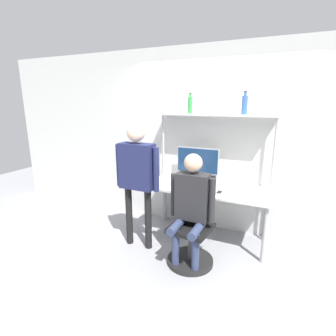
{
  "coord_description": "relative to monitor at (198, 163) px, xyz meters",
  "views": [
    {
      "loc": [
        0.93,
        -2.99,
        1.93
      ],
      "look_at": [
        -0.39,
        -0.11,
        1.11
      ],
      "focal_mm": 28.0,
      "sensor_mm": 36.0,
      "label": 1
    }
  ],
  "objects": [
    {
      "name": "wall_back",
      "position": [
        0.23,
        0.18,
        0.3
      ],
      "size": [
        8.0,
        0.06,
        2.7
      ],
      "color": "silver",
      "rests_on": "ground_plane"
    },
    {
      "name": "person_standing",
      "position": [
        -0.54,
        -0.81,
        0.02
      ],
      "size": [
        0.62,
        0.22,
        1.66
      ],
      "color": "black",
      "rests_on": "ground_plane"
    },
    {
      "name": "cell_phone",
      "position": [
        0.43,
        -0.37,
        -0.28
      ],
      "size": [
        0.07,
        0.15,
        0.01
      ],
      "color": "silver",
      "rests_on": "desk"
    },
    {
      "name": "shelf_unit",
      "position": [
        0.23,
        0.01,
        0.44
      ],
      "size": [
        1.64,
        0.26,
        1.75
      ],
      "color": "silver",
      "rests_on": "ground_plane"
    },
    {
      "name": "office_chair",
      "position": [
        0.24,
        -0.87,
        -0.76
      ],
      "size": [
        0.56,
        0.56,
        0.94
      ],
      "color": "black",
      "rests_on": "ground_plane"
    },
    {
      "name": "desk",
      "position": [
        0.23,
        -0.22,
        -0.36
      ],
      "size": [
        1.72,
        0.73,
        0.76
      ],
      "color": "silver",
      "rests_on": "ground_plane"
    },
    {
      "name": "person_seated",
      "position": [
        0.23,
        -0.92,
        -0.24
      ],
      "size": [
        0.54,
        0.46,
        1.36
      ],
      "color": "#2D3856",
      "rests_on": "ground_plane"
    },
    {
      "name": "bottle_green",
      "position": [
        -0.14,
        0.01,
        0.83
      ],
      "size": [
        0.07,
        0.07,
        0.28
      ],
      "color": "#2D8C3F",
      "rests_on": "shelf_unit"
    },
    {
      "name": "ground_plane",
      "position": [
        0.23,
        -0.6,
        -1.05
      ],
      "size": [
        12.0,
        12.0,
        0.0
      ],
      "primitive_type": "plane",
      "color": "gray"
    },
    {
      "name": "laptop",
      "position": [
        0.2,
        -0.35,
        -0.23
      ],
      "size": [
        0.32,
        0.21,
        0.2
      ],
      "color": "#333338",
      "rests_on": "desk"
    },
    {
      "name": "bottle_blue",
      "position": [
        0.61,
        0.01,
        0.83
      ],
      "size": [
        0.07,
        0.07,
        0.3
      ],
      "color": "#335999",
      "rests_on": "shelf_unit"
    },
    {
      "name": "monitor",
      "position": [
        0.0,
        0.0,
        0.0
      ],
      "size": [
        0.63,
        0.22,
        0.5
      ],
      "color": "#B7B7BC",
      "rests_on": "desk"
    }
  ]
}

